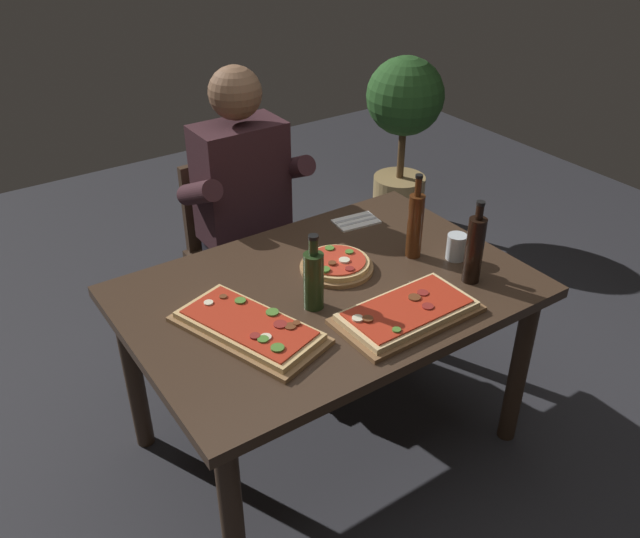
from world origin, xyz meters
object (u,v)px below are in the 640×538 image
Objects in this scene: pizza_rectangular_front at (407,312)px; pizza_rectangular_left at (249,327)px; potted_plant_corner at (403,123)px; tumbler_near_camera at (456,248)px; seated_diner at (247,204)px; dining_table at (328,309)px; vinegar_bottle_green at (475,249)px; wine_bottle_dark at (416,225)px; oil_bottle_amber at (314,279)px; diner_chair at (238,244)px; pizza_round_far at (337,265)px.

pizza_rectangular_left is (-0.47, 0.22, 0.00)m from pizza_rectangular_front.
pizza_rectangular_left is 2.30m from potted_plant_corner.
seated_diner is at bearing 116.90° from tumbler_near_camera.
vinegar_bottle_green is at bearing -29.05° from dining_table.
dining_table is 0.33m from pizza_rectangular_front.
wine_bottle_dark reaches higher than vinegar_bottle_green.
pizza_rectangular_front is 1.46× the size of wine_bottle_dark.
oil_bottle_amber reaches higher than pizza_rectangular_left.
wine_bottle_dark is 0.99m from diner_chair.
pizza_round_far is at bearing -89.16° from diner_chair.
wine_bottle_dark is at bearing 139.52° from tumbler_near_camera.
diner_chair is at bearing 91.47° from pizza_rectangular_front.
potted_plant_corner is (1.39, 0.59, -0.09)m from seated_diner.
wine_bottle_dark is at bearing 102.83° from vinegar_bottle_green.
oil_bottle_amber is (-0.11, -0.07, 0.21)m from dining_table.
oil_bottle_amber is at bearing -172.70° from wine_bottle_dark.
seated_diner is (-0.00, -0.12, 0.26)m from diner_chair.
tumbler_near_camera is 0.94m from seated_diner.
dining_table is 1.05× the size of seated_diner.
pizza_round_far is at bearing -89.00° from seated_diner.
potted_plant_corner reaches higher than dining_table.
seated_diner is (-0.03, 1.03, -0.02)m from pizza_rectangular_front.
oil_bottle_amber is 0.21× the size of seated_diner.
potted_plant_corner is at bearing 22.93° from seated_diner.
vinegar_bottle_green reaches higher than tumbler_near_camera.
seated_diner is (-0.43, 0.84, -0.04)m from tumbler_near_camera.
seated_diner is at bearing 61.44° from pizza_rectangular_left.
tumbler_near_camera is at bearing -63.10° from seated_diner.
pizza_round_far is (0.45, 0.15, -0.00)m from pizza_rectangular_left.
pizza_rectangular_left is at bearing -161.23° from pizza_round_far.
tumbler_near_camera is (0.51, -0.11, 0.14)m from dining_table.
tumbler_near_camera reaches higher than pizza_round_far.
diner_chair is 0.83× the size of potted_plant_corner.
pizza_rectangular_front is 0.42m from wine_bottle_dark.
wine_bottle_dark is 0.32× the size of potted_plant_corner.
pizza_rectangular_front is at bearing -172.35° from vinegar_bottle_green.
dining_table is at bearing 32.89° from oil_bottle_amber.
pizza_rectangular_left is at bearing 154.78° from pizza_rectangular_front.
pizza_rectangular_left is at bearing 167.65° from vinegar_bottle_green.
seated_diner reaches higher than oil_bottle_amber.
wine_bottle_dark is at bearing 7.30° from oil_bottle_amber.
wine_bottle_dark reaches higher than diner_chair.
wine_bottle_dark is 1.06× the size of vinegar_bottle_green.
potted_plant_corner is at bearing 18.61° from diner_chair.
pizza_rectangular_left is at bearing -168.54° from dining_table.
seated_diner reaches higher than dining_table.
pizza_rectangular_left is 2.04× the size of oil_bottle_amber.
wine_bottle_dark is at bearing -16.12° from pizza_round_far.
pizza_rectangular_front is at bearing -88.53° from diner_chair.
vinegar_bottle_green is 0.18m from tumbler_near_camera.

